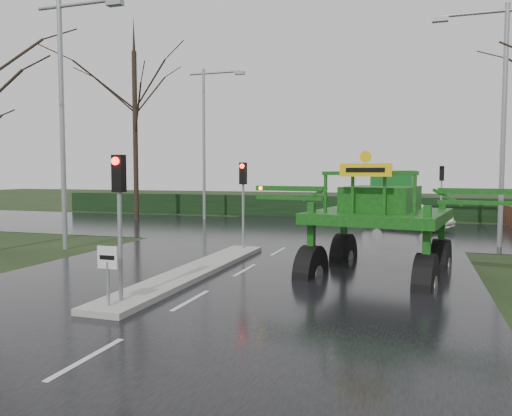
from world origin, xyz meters
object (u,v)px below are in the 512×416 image
(street_light_right, at_px, (496,103))
(street_light_left_near, at_px, (68,101))
(traffic_signal_mid, at_px, (243,186))
(crop_sprayer, at_px, (314,203))
(keep_left_sign, at_px, (108,266))
(traffic_signal_near, at_px, (119,196))
(street_light_left_far, at_px, (208,130))
(white_sedan, at_px, (407,230))
(traffic_signal_far, at_px, (442,182))

(street_light_right, bearing_deg, street_light_left_near, -159.89)
(traffic_signal_mid, height_order, crop_sprayer, crop_sprayer)
(keep_left_sign, height_order, traffic_signal_near, traffic_signal_near)
(street_light_left_near, distance_m, street_light_left_far, 14.00)
(street_light_left_far, bearing_deg, traffic_signal_near, -71.83)
(street_light_right, bearing_deg, keep_left_sign, -125.12)
(keep_left_sign, distance_m, traffic_signal_mid, 9.12)
(keep_left_sign, relative_size, traffic_signal_mid, 0.38)
(keep_left_sign, bearing_deg, traffic_signal_mid, 90.00)
(street_light_left_near, distance_m, crop_sprayer, 11.21)
(traffic_signal_mid, bearing_deg, street_light_left_near, -167.79)
(street_light_left_near, xyz_separation_m, crop_sprayer, (10.39, -1.89, -3.78))
(white_sedan, bearing_deg, street_light_left_near, 155.05)
(traffic_signal_near, distance_m, traffic_signal_mid, 8.50)
(crop_sprayer, distance_m, white_sedan, 13.95)
(traffic_signal_far, height_order, street_light_left_near, street_light_left_near)
(street_light_left_near, bearing_deg, white_sedan, 42.18)
(traffic_signal_near, distance_m, crop_sprayer, 6.21)
(keep_left_sign, bearing_deg, street_light_left_near, 132.59)
(traffic_signal_near, bearing_deg, street_light_right, 53.87)
(street_light_right, relative_size, white_sedan, 2.14)
(crop_sprayer, bearing_deg, street_light_left_far, 132.18)
(street_light_right, relative_size, crop_sprayer, 1.21)
(street_light_right, height_order, street_light_left_far, same)
(traffic_signal_mid, bearing_deg, keep_left_sign, -90.00)
(white_sedan, bearing_deg, street_light_left_far, 102.59)
(street_light_right, relative_size, street_light_left_far, 1.00)
(crop_sprayer, bearing_deg, traffic_signal_far, 83.84)
(traffic_signal_far, distance_m, street_light_left_far, 15.08)
(street_light_left_near, bearing_deg, keep_left_sign, -47.41)
(traffic_signal_mid, xyz_separation_m, white_sedan, (5.98, 10.17, -2.59))
(traffic_signal_far, bearing_deg, traffic_signal_mid, 58.07)
(street_light_left_far, height_order, white_sedan, street_light_left_far)
(keep_left_sign, height_order, street_light_right, street_light_right)
(keep_left_sign, xyz_separation_m, white_sedan, (5.98, 19.17, -1.06))
(street_light_left_far, xyz_separation_m, crop_sprayer, (10.39, -15.89, -3.78))
(traffic_signal_near, distance_m, white_sedan, 19.78)
(traffic_signal_far, relative_size, white_sedan, 0.75)
(traffic_signal_far, bearing_deg, white_sedan, 52.18)
(street_light_left_near, bearing_deg, traffic_signal_near, -45.47)
(keep_left_sign, distance_m, traffic_signal_far, 22.93)
(traffic_signal_mid, distance_m, traffic_signal_far, 14.75)
(street_light_left_near, relative_size, crop_sprayer, 1.21)
(street_light_right, distance_m, white_sedan, 8.96)
(traffic_signal_mid, bearing_deg, crop_sprayer, -44.05)
(traffic_signal_near, height_order, white_sedan, traffic_signal_near)
(street_light_right, bearing_deg, crop_sprayer, -127.28)
(traffic_signal_near, height_order, street_light_left_far, street_light_left_far)
(traffic_signal_near, relative_size, street_light_left_near, 0.35)
(keep_left_sign, bearing_deg, crop_sprayer, 58.12)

